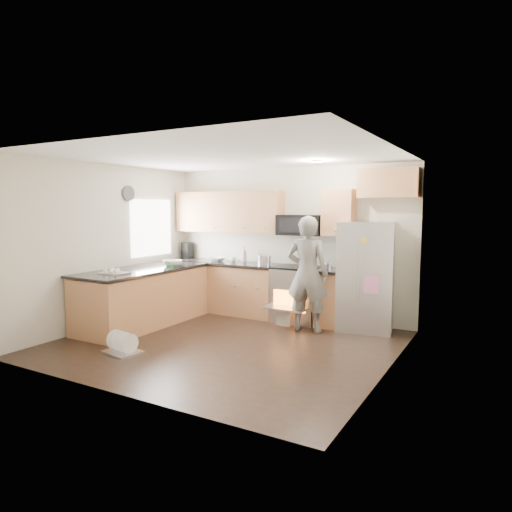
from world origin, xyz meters
The scene contains 8 objects.
ground centered at (0.00, 0.00, 0.00)m, with size 4.50×4.50×0.00m, color black.
room_shell centered at (-0.04, 0.02, 1.67)m, with size 4.54×4.04×2.62m.
back_cabinet_run centered at (-0.58, 1.75, 0.96)m, with size 4.45×0.64×2.50m.
peninsula centered at (-1.75, 0.25, 0.46)m, with size 0.96×2.36×1.02m.
stove_range centered at (0.35, 1.69, 0.68)m, with size 0.76×0.97×1.79m.
refrigerator centered at (1.50, 1.70, 0.85)m, with size 0.93×0.78×1.69m.
person centered at (0.73, 1.20, 0.90)m, with size 0.65×0.43×1.79m, color slate.
dish_rack centered at (-0.95, -1.01, 0.08)m, with size 0.52×0.45×0.29m.
Camera 1 is at (3.46, -5.23, 1.91)m, focal length 32.00 mm.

